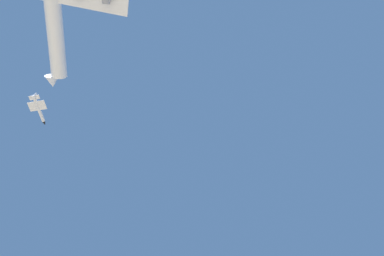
% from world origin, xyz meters
% --- Properties ---
extents(chase_jet_lead, '(14.40, 10.61, 4.00)m').
position_xyz_m(chase_jet_lead, '(41.67, 118.55, 142.05)').
color(chase_jet_lead, silver).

